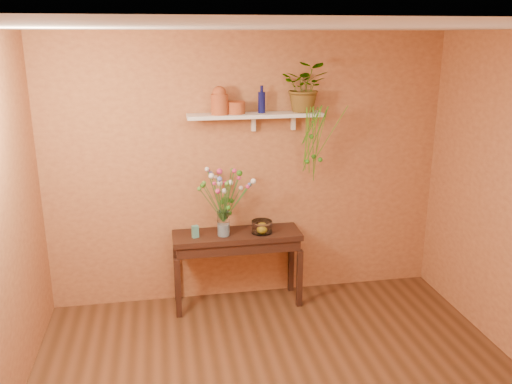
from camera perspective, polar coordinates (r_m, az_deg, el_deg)
name	(u,v)px	position (r m, az deg, el deg)	size (l,w,h in m)	color
room	(299,244)	(3.51, 4.59, -5.52)	(4.04, 4.04, 2.70)	brown
sideboard	(237,243)	(5.35, -2.04, -5.50)	(1.27, 0.41, 0.77)	#371B11
wall_shelf	(256,116)	(5.15, 0.01, 8.17)	(1.30, 0.24, 0.19)	white
terracotta_jug	(219,101)	(5.05, -3.93, 9.68)	(0.20, 0.20, 0.27)	#A54E2C
terracotta_pot	(235,108)	(5.12, -2.22, 9.00)	(0.19, 0.19, 0.11)	#A54E2C
blue_bottle	(262,102)	(5.16, 0.61, 9.62)	(0.09, 0.09, 0.26)	#0C0E45
spider_plant	(305,87)	(5.24, 5.31, 11.14)	(0.43, 0.37, 0.48)	#2A6C16
plant_fronds	(314,144)	(5.18, 6.18, 5.09)	(0.43, 0.30, 0.75)	#2A6C16
glass_vase	(224,225)	(5.21, -3.49, -3.55)	(0.12, 0.12, 0.25)	white
bouquet	(225,187)	(5.11, -3.37, 0.54)	(0.55, 0.53, 0.54)	#386B28
glass_bowl	(262,227)	(5.29, 0.62, -3.79)	(0.20, 0.20, 0.12)	white
lemon	(262,229)	(5.28, 0.64, -3.99)	(0.08, 0.08, 0.08)	gold
carton	(195,232)	(5.20, -6.51, -4.23)	(0.06, 0.04, 0.12)	teal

